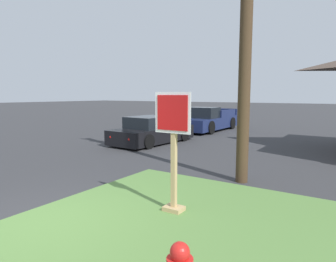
{
  "coord_description": "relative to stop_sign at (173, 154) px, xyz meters",
  "views": [
    {
      "loc": [
        4.45,
        -2.79,
        2.24
      ],
      "look_at": [
        0.98,
        2.47,
        1.47
      ],
      "focal_mm": 31.87,
      "sensor_mm": 36.0,
      "label": 1
    }
  ],
  "objects": [
    {
      "name": "ground_plane",
      "position": [
        -1.59,
        -1.72,
        -1.16
      ],
      "size": [
        160.0,
        160.0,
        0.0
      ],
      "primitive_type": "plane",
      "color": "#333335"
    },
    {
      "name": "grass_corner_patch",
      "position": [
        0.31,
        -0.27,
        -1.12
      ],
      "size": [
        5.19,
        5.06,
        0.08
      ],
      "primitive_type": "cube",
      "color": "#567F3D",
      "rests_on": "ground"
    },
    {
      "name": "stop_sign",
      "position": [
        0.0,
        0.0,
        0.0
      ],
      "size": [
        0.74,
        0.28,
        2.2
      ],
      "color": "tan",
      "rests_on": "grass_corner_patch"
    },
    {
      "name": "manhole_cover",
      "position": [
        -1.1,
        1.77,
        -1.15
      ],
      "size": [
        0.7,
        0.7,
        0.02
      ],
      "primitive_type": "cylinder",
      "color": "black",
      "rests_on": "ground"
    },
    {
      "name": "parked_sedan_black",
      "position": [
        -5.3,
        6.5,
        -0.62
      ],
      "size": [
        2.09,
        4.38,
        1.25
      ],
      "color": "black",
      "rests_on": "ground"
    },
    {
      "name": "pickup_truck_navy",
      "position": [
        -5.26,
        12.33,
        -0.54
      ],
      "size": [
        2.04,
        5.31,
        1.48
      ],
      "color": "#19234C",
      "rests_on": "ground"
    },
    {
      "name": "utility_pole",
      "position": [
        0.32,
        2.78,
        3.3
      ],
      "size": [
        1.74,
        0.3,
        8.56
      ],
      "color": "#42301E",
      "rests_on": "ground"
    }
  ]
}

